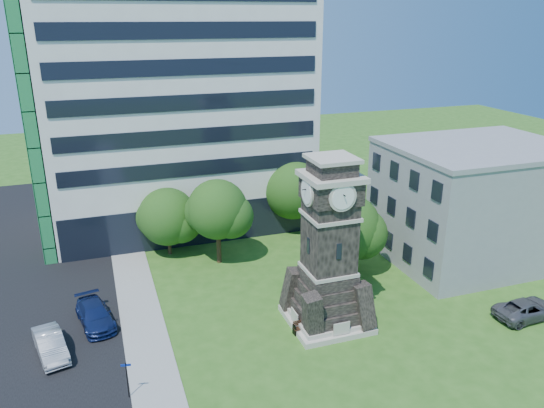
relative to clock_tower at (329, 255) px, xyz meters
name	(u,v)px	position (x,y,z in m)	size (l,w,h in m)	color
ground	(298,345)	(-3.00, -2.00, -5.28)	(160.00, 160.00, 0.00)	#2C5B1A
sidewalk	(144,331)	(-12.50, 3.00, -5.25)	(3.00, 70.00, 0.06)	gray
street	(11,355)	(-21.00, 3.00, -5.27)	(14.00, 80.00, 0.02)	black
clock_tower	(329,255)	(0.00, 0.00, 0.00)	(5.40, 5.40, 12.22)	#BDB6A5
office_tall	(174,85)	(-6.20, 23.84, 8.94)	(26.20, 15.11, 28.60)	white
office_low	(474,202)	(16.97, 6.00, -0.07)	(15.20, 12.20, 10.40)	gray
car_street_mid	(50,345)	(-18.48, 2.22, -4.53)	(1.59, 4.55, 1.50)	#9A9CA1
car_street_north	(95,315)	(-15.66, 5.09, -4.54)	(2.06, 5.07, 1.47)	#111E4D
car_east_lot	(527,309)	(14.00, -4.27, -4.58)	(2.34, 5.06, 1.41)	#4D4E53
park_bench	(306,325)	(-1.88, -0.73, -4.76)	(1.89, 0.50, 0.98)	black
street_sign	(127,376)	(-14.09, -3.62, -3.81)	(0.56, 0.06, 2.35)	black
tree_nw	(168,218)	(-8.75, 15.24, -1.75)	(5.78, 5.25, 6.31)	#332114
tree_nc	(218,211)	(-4.86, 12.04, -0.45)	(5.76, 5.24, 7.65)	#332114
tree_ne	(294,191)	(3.97, 16.75, -1.04)	(6.52, 5.93, 7.39)	#332114
tree_east	(347,229)	(4.77, 6.59, -1.29)	(6.35, 5.77, 7.04)	#332114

